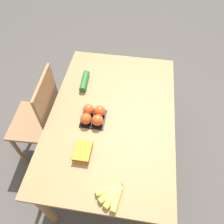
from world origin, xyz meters
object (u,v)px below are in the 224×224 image
at_px(carrot_bag, 83,151).
at_px(cucumber_near, 85,81).
at_px(banana_bunch, 112,194).
at_px(chair, 41,119).
at_px(tomato_pack, 93,115).

relative_size(carrot_bag, cucumber_near, 0.70).
bearing_deg(cucumber_near, banana_bunch, -157.22).
height_order(chair, carrot_bag, chair).
xyz_separation_m(chair, carrot_bag, (-0.37, -0.49, 0.27)).
xyz_separation_m(banana_bunch, carrot_bag, (0.24, 0.23, 0.01)).
distance_m(chair, cucumber_near, 0.51).
bearing_deg(chair, carrot_bag, 49.83).
xyz_separation_m(banana_bunch, tomato_pack, (0.52, 0.22, 0.03)).
bearing_deg(cucumber_near, carrot_bag, -167.98).
relative_size(banana_bunch, carrot_bag, 1.13).
bearing_deg(banana_bunch, carrot_bag, 44.15).
bearing_deg(tomato_pack, cucumber_near, 22.64).
bearing_deg(tomato_pack, carrot_bag, 177.96).
xyz_separation_m(chair, tomato_pack, (-0.09, -0.50, 0.28)).
relative_size(tomato_pack, carrot_bag, 1.20).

